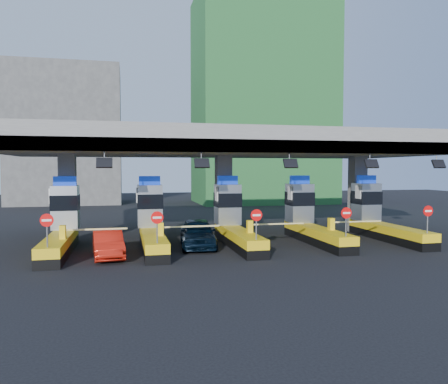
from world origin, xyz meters
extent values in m
plane|color=black|center=(0.00, 0.00, 0.00)|extent=(120.00, 120.00, 0.00)
cube|color=slate|center=(0.00, 3.00, 6.25)|extent=(28.00, 12.00, 1.50)
cube|color=#4C4C49|center=(0.00, -2.70, 5.85)|extent=(28.00, 0.60, 0.70)
cube|color=slate|center=(-10.00, 3.00, 2.75)|extent=(1.00, 1.00, 5.50)
cube|color=slate|center=(0.00, 3.00, 2.75)|extent=(1.00, 1.00, 5.50)
cube|color=slate|center=(10.00, 3.00, 2.75)|extent=(1.00, 1.00, 5.50)
cylinder|color=slate|center=(-7.50, -2.70, 5.25)|extent=(0.06, 0.06, 0.50)
cube|color=black|center=(-7.50, -2.90, 4.90)|extent=(0.80, 0.38, 0.54)
cylinder|color=slate|center=(-2.50, -2.70, 5.25)|extent=(0.06, 0.06, 0.50)
cube|color=black|center=(-2.50, -2.90, 4.90)|extent=(0.80, 0.38, 0.54)
cylinder|color=slate|center=(2.50, -2.70, 5.25)|extent=(0.06, 0.06, 0.50)
cube|color=black|center=(2.50, -2.90, 4.90)|extent=(0.80, 0.38, 0.54)
cylinder|color=slate|center=(7.50, -2.70, 5.25)|extent=(0.06, 0.06, 0.50)
cube|color=black|center=(7.50, -2.90, 4.90)|extent=(0.80, 0.38, 0.54)
cylinder|color=slate|center=(12.00, -2.70, 5.25)|extent=(0.06, 0.06, 0.50)
cube|color=black|center=(12.00, -2.90, 4.90)|extent=(0.80, 0.38, 0.54)
cube|color=black|center=(-10.00, -1.00, 0.25)|extent=(1.20, 8.00, 0.50)
cube|color=#E5B70C|center=(-10.00, -1.00, 0.75)|extent=(1.20, 8.00, 0.50)
cube|color=#9EA3A8|center=(-10.00, 1.80, 2.30)|extent=(1.50, 1.50, 2.60)
cube|color=black|center=(-10.00, 1.78, 2.60)|extent=(1.56, 1.56, 0.90)
cube|color=#0C2DBF|center=(-10.00, 1.80, 3.88)|extent=(1.30, 0.35, 0.55)
cube|color=white|center=(-10.80, 1.50, 3.00)|extent=(0.06, 0.70, 0.90)
cylinder|color=slate|center=(-10.00, -4.60, 1.65)|extent=(0.07, 0.07, 1.30)
cylinder|color=red|center=(-10.00, -4.63, 2.25)|extent=(0.60, 0.04, 0.60)
cube|color=white|center=(-10.00, -4.65, 2.25)|extent=(0.42, 0.02, 0.10)
cube|color=#E5B70C|center=(-9.65, -2.20, 1.35)|extent=(0.30, 0.35, 0.70)
cube|color=white|center=(-8.00, -2.20, 1.45)|extent=(3.20, 0.08, 0.08)
cube|color=black|center=(-5.00, -1.00, 0.25)|extent=(1.20, 8.00, 0.50)
cube|color=#E5B70C|center=(-5.00, -1.00, 0.75)|extent=(1.20, 8.00, 0.50)
cube|color=#9EA3A8|center=(-5.00, 1.80, 2.30)|extent=(1.50, 1.50, 2.60)
cube|color=black|center=(-5.00, 1.78, 2.60)|extent=(1.56, 1.56, 0.90)
cube|color=#0C2DBF|center=(-5.00, 1.80, 3.88)|extent=(1.30, 0.35, 0.55)
cube|color=white|center=(-5.80, 1.50, 3.00)|extent=(0.06, 0.70, 0.90)
cylinder|color=slate|center=(-5.00, -4.60, 1.65)|extent=(0.07, 0.07, 1.30)
cylinder|color=red|center=(-5.00, -4.63, 2.25)|extent=(0.60, 0.04, 0.60)
cube|color=white|center=(-5.00, -4.65, 2.25)|extent=(0.42, 0.02, 0.10)
cube|color=#E5B70C|center=(-4.65, -2.20, 1.35)|extent=(0.30, 0.35, 0.70)
cube|color=white|center=(-3.00, -2.20, 1.45)|extent=(3.20, 0.08, 0.08)
cube|color=black|center=(0.00, -1.00, 0.25)|extent=(1.20, 8.00, 0.50)
cube|color=#E5B70C|center=(0.00, -1.00, 0.75)|extent=(1.20, 8.00, 0.50)
cube|color=#9EA3A8|center=(0.00, 1.80, 2.30)|extent=(1.50, 1.50, 2.60)
cube|color=black|center=(0.00, 1.78, 2.60)|extent=(1.56, 1.56, 0.90)
cube|color=#0C2DBF|center=(0.00, 1.80, 3.88)|extent=(1.30, 0.35, 0.55)
cube|color=white|center=(-0.80, 1.50, 3.00)|extent=(0.06, 0.70, 0.90)
cylinder|color=slate|center=(0.00, -4.60, 1.65)|extent=(0.07, 0.07, 1.30)
cylinder|color=red|center=(0.00, -4.63, 2.25)|extent=(0.60, 0.04, 0.60)
cube|color=white|center=(0.00, -4.65, 2.25)|extent=(0.42, 0.02, 0.10)
cube|color=#E5B70C|center=(0.35, -2.20, 1.35)|extent=(0.30, 0.35, 0.70)
cube|color=white|center=(2.00, -2.20, 1.45)|extent=(3.20, 0.08, 0.08)
cube|color=black|center=(5.00, -1.00, 0.25)|extent=(1.20, 8.00, 0.50)
cube|color=#E5B70C|center=(5.00, -1.00, 0.75)|extent=(1.20, 8.00, 0.50)
cube|color=#9EA3A8|center=(5.00, 1.80, 2.30)|extent=(1.50, 1.50, 2.60)
cube|color=black|center=(5.00, 1.78, 2.60)|extent=(1.56, 1.56, 0.90)
cube|color=#0C2DBF|center=(5.00, 1.80, 3.88)|extent=(1.30, 0.35, 0.55)
cube|color=white|center=(4.20, 1.50, 3.00)|extent=(0.06, 0.70, 0.90)
cylinder|color=slate|center=(5.00, -4.60, 1.65)|extent=(0.07, 0.07, 1.30)
cylinder|color=red|center=(5.00, -4.63, 2.25)|extent=(0.60, 0.04, 0.60)
cube|color=white|center=(5.00, -4.65, 2.25)|extent=(0.42, 0.02, 0.10)
cube|color=#E5B70C|center=(5.35, -2.20, 1.35)|extent=(0.30, 0.35, 0.70)
cube|color=white|center=(7.00, -2.20, 1.45)|extent=(3.20, 0.08, 0.08)
cube|color=black|center=(10.00, -1.00, 0.25)|extent=(1.20, 8.00, 0.50)
cube|color=#E5B70C|center=(10.00, -1.00, 0.75)|extent=(1.20, 8.00, 0.50)
cube|color=#9EA3A8|center=(10.00, 1.80, 2.30)|extent=(1.50, 1.50, 2.60)
cube|color=black|center=(10.00, 1.78, 2.60)|extent=(1.56, 1.56, 0.90)
cube|color=#0C2DBF|center=(10.00, 1.80, 3.88)|extent=(1.30, 0.35, 0.55)
cube|color=white|center=(9.20, 1.50, 3.00)|extent=(0.06, 0.70, 0.90)
cylinder|color=slate|center=(10.00, -4.60, 1.65)|extent=(0.07, 0.07, 1.30)
cylinder|color=red|center=(10.00, -4.63, 2.25)|extent=(0.60, 0.04, 0.60)
cube|color=white|center=(10.00, -4.65, 2.25)|extent=(0.42, 0.02, 0.10)
cube|color=#E5B70C|center=(10.35, -2.20, 1.35)|extent=(0.30, 0.35, 0.70)
cube|color=white|center=(12.00, -2.20, 1.45)|extent=(3.20, 0.08, 0.08)
cube|color=#1E5926|center=(12.00, 32.00, 14.00)|extent=(18.00, 12.00, 28.00)
cube|color=#4C4C49|center=(-14.00, 36.00, 9.00)|extent=(14.00, 10.00, 18.00)
imported|color=black|center=(-2.37, -0.65, 0.84)|extent=(2.44, 5.08, 1.67)
imported|color=red|center=(-7.39, -2.52, 0.69)|extent=(1.85, 4.29, 1.37)
camera|label=1|loc=(-6.49, -25.75, 4.58)|focal=35.00mm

